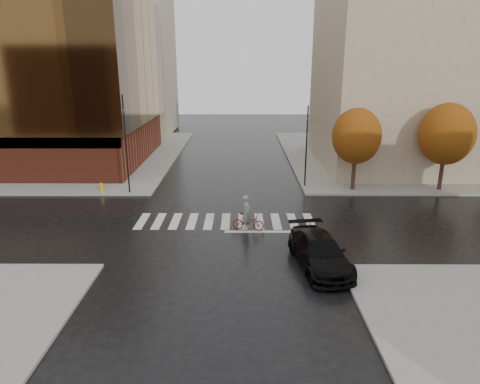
# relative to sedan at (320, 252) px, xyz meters

# --- Properties ---
(ground) EXTENTS (120.00, 120.00, 0.00)m
(ground) POSITION_rel_sedan_xyz_m (-4.99, 5.92, -0.81)
(ground) COLOR black
(ground) RESTS_ON ground
(sidewalk_nw) EXTENTS (30.00, 30.00, 0.15)m
(sidewalk_nw) POSITION_rel_sedan_xyz_m (-25.99, 26.92, -0.73)
(sidewalk_nw) COLOR gray
(sidewalk_nw) RESTS_ON ground
(sidewalk_ne) EXTENTS (30.00, 30.00, 0.15)m
(sidewalk_ne) POSITION_rel_sedan_xyz_m (16.01, 26.92, -0.73)
(sidewalk_ne) COLOR gray
(sidewalk_ne) RESTS_ON ground
(crosswalk) EXTENTS (12.00, 3.00, 0.01)m
(crosswalk) POSITION_rel_sedan_xyz_m (-4.99, 6.42, -0.80)
(crosswalk) COLOR silver
(crosswalk) RESTS_ON ground
(office_glass) EXTENTS (27.00, 19.00, 16.00)m
(office_glass) POSITION_rel_sedan_xyz_m (-26.99, 23.91, 7.47)
(office_glass) COLOR maroon
(office_glass) RESTS_ON sidewalk_nw
(building_ne_tan) EXTENTS (16.00, 16.00, 18.00)m
(building_ne_tan) POSITION_rel_sedan_xyz_m (12.01, 22.92, 8.34)
(building_ne_tan) COLOR tan
(building_ne_tan) RESTS_ON sidewalk_ne
(building_nw_far) EXTENTS (14.00, 12.00, 20.00)m
(building_nw_far) POSITION_rel_sedan_xyz_m (-20.99, 42.92, 9.34)
(building_nw_far) COLOR tan
(building_nw_far) RESTS_ON sidewalk_nw
(tree_ne_a) EXTENTS (3.80, 3.80, 6.50)m
(tree_ne_a) POSITION_rel_sedan_xyz_m (5.01, 13.32, 3.65)
(tree_ne_a) COLOR black
(tree_ne_a) RESTS_ON sidewalk_ne
(tree_ne_b) EXTENTS (4.20, 4.20, 6.89)m
(tree_ne_b) POSITION_rel_sedan_xyz_m (12.01, 13.32, 3.81)
(tree_ne_b) COLOR black
(tree_ne_b) RESTS_ON sidewalk_ne
(sedan) EXTENTS (3.06, 5.83, 1.61)m
(sedan) POSITION_rel_sedan_xyz_m (0.00, 0.00, 0.00)
(sedan) COLOR black
(sedan) RESTS_ON ground
(cyclist) EXTENTS (2.07, 1.05, 2.24)m
(cyclist) POSITION_rel_sedan_xyz_m (-3.58, 4.92, -0.04)
(cyclist) COLOR maroon
(cyclist) RESTS_ON ground
(traffic_light_nw) EXTENTS (0.19, 0.16, 7.55)m
(traffic_light_nw) POSITION_rel_sedan_xyz_m (-12.80, 12.43, 3.67)
(traffic_light_nw) COLOR black
(traffic_light_nw) RESTS_ON sidewalk_nw
(traffic_light_ne) EXTENTS (0.18, 0.20, 6.56)m
(traffic_light_ne) POSITION_rel_sedan_xyz_m (1.31, 14.42, 3.01)
(traffic_light_ne) COLOR black
(traffic_light_ne) RESTS_ON sidewalk_ne
(fire_hydrant) EXTENTS (0.27, 0.27, 0.77)m
(fire_hydrant) POSITION_rel_sedan_xyz_m (-14.99, 12.42, -0.23)
(fire_hydrant) COLOR #E8A70D
(fire_hydrant) RESTS_ON sidewalk_nw
(manhole) EXTENTS (0.60, 0.60, 0.01)m
(manhole) POSITION_rel_sedan_xyz_m (-3.81, 7.92, -0.80)
(manhole) COLOR #3D2915
(manhole) RESTS_ON ground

